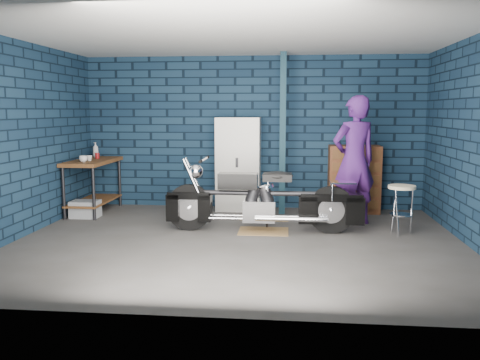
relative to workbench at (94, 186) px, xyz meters
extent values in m
plane|color=#464341|center=(2.68, -1.75, -0.46)|extent=(6.00, 6.00, 0.00)
cube|color=#102337|center=(2.68, 0.75, 0.90)|extent=(6.00, 0.02, 2.70)
cube|color=#102337|center=(-0.32, -1.75, 0.90)|extent=(0.02, 5.00, 2.70)
cube|color=#102337|center=(5.68, -1.75, 0.90)|extent=(0.02, 5.00, 2.70)
cube|color=beige|center=(2.68, -1.75, 2.25)|extent=(6.00, 5.00, 0.02)
cube|color=#122E3B|center=(3.23, 0.20, 0.90)|extent=(0.10, 0.10, 2.70)
cube|color=brown|center=(0.00, 0.00, 0.00)|extent=(0.60, 1.40, 0.91)
cube|color=olive|center=(2.99, -1.12, -0.45)|extent=(0.72, 0.54, 0.01)
imported|color=#491C6A|center=(4.34, -0.45, 0.53)|extent=(0.85, 0.73, 1.97)
cube|color=#92959A|center=(0.02, -0.43, -0.32)|extent=(0.44, 0.32, 0.28)
cube|color=silver|center=(2.46, 0.48, 0.36)|extent=(0.76, 0.54, 1.62)
cube|color=brown|center=(4.46, 0.48, 0.12)|extent=(0.86, 0.48, 1.15)
imported|color=beige|center=(0.00, -0.38, 0.51)|extent=(0.17, 0.17, 0.10)
imported|color=beige|center=(0.02, -0.19, 0.50)|extent=(0.10, 0.10, 0.09)
cylinder|color=maroon|center=(0.00, 0.22, 0.50)|extent=(0.09, 0.09, 0.10)
imported|color=#92959A|center=(-0.12, 0.47, 0.59)|extent=(0.12, 0.12, 0.27)
camera|label=1|loc=(3.38, -8.32, 1.30)|focal=38.00mm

